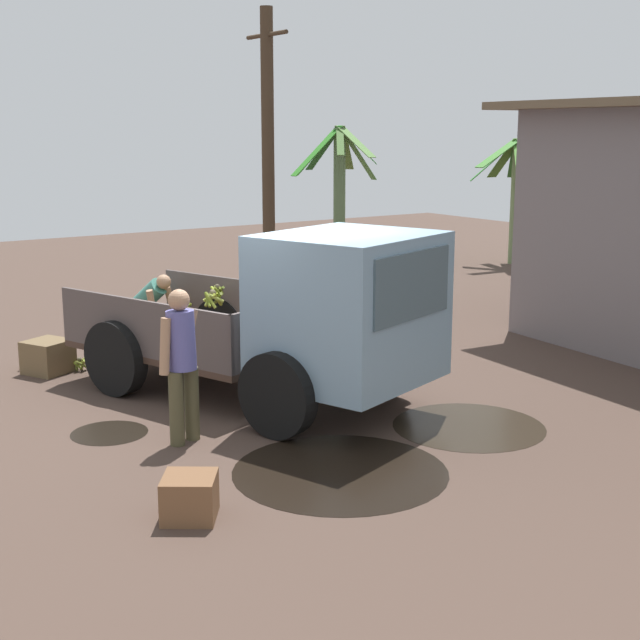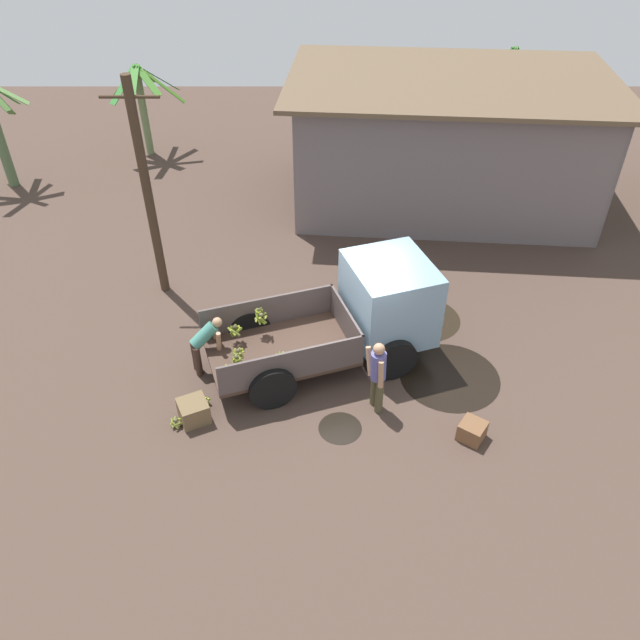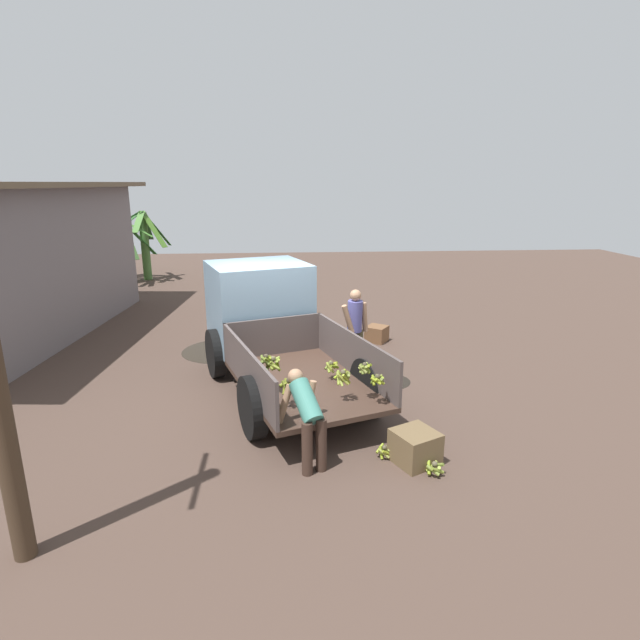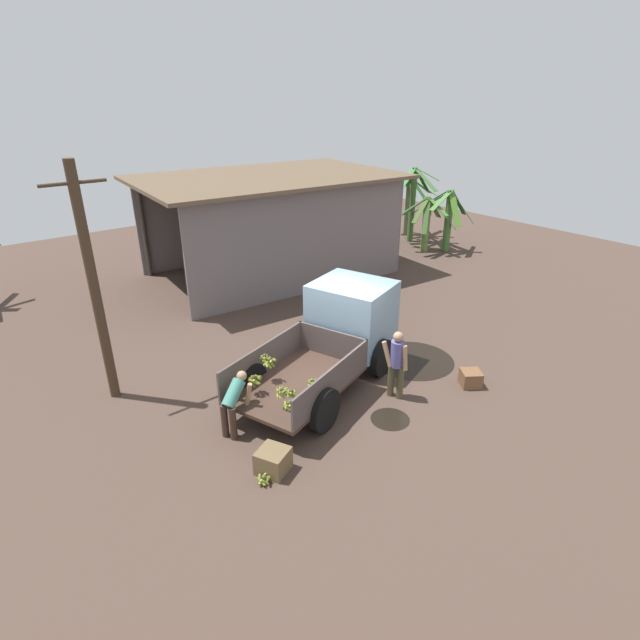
% 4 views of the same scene
% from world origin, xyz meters
% --- Properties ---
extents(ground, '(36.00, 36.00, 0.00)m').
position_xyz_m(ground, '(0.00, 0.00, 0.00)').
color(ground, '#49372F').
extents(mud_patch_0, '(1.69, 1.69, 0.01)m').
position_xyz_m(mud_patch_0, '(1.87, 1.29, 0.00)').
color(mud_patch_0, black).
rests_on(mud_patch_0, ground).
extents(mud_patch_1, '(0.83, 0.83, 0.01)m').
position_xyz_m(mud_patch_1, '(-0.17, -2.09, 0.00)').
color(mud_patch_1, black).
rests_on(mud_patch_1, ground).
extents(mud_patch_2, '(2.09, 2.09, 0.01)m').
position_xyz_m(mud_patch_2, '(2.15, -0.67, 0.00)').
color(mud_patch_2, black).
rests_on(mud_patch_2, ground).
extents(cargo_truck, '(5.01, 3.25, 2.12)m').
position_xyz_m(cargo_truck, '(0.47, 0.20, 1.12)').
color(cargo_truck, '#402D23').
rests_on(cargo_truck, ground).
extents(banana_palm_0, '(2.62, 2.32, 2.72)m').
position_xyz_m(banana_palm_0, '(11.41, 7.96, 1.47)').
color(banana_palm_0, '#5E724A').
rests_on(banana_palm_0, ground).
extents(banana_palm_1, '(2.33, 2.25, 2.35)m').
position_xyz_m(banana_palm_1, '(9.91, 5.61, 1.27)').
color(banana_palm_1, '#618642').
rests_on(banana_palm_1, ground).
extents(banana_palm_3, '(2.37, 2.51, 2.61)m').
position_xyz_m(banana_palm_3, '(10.67, 5.10, 1.41)').
color(banana_palm_3, '#497336').
rests_on(banana_palm_3, ground).
extents(banana_palm_4, '(2.26, 2.67, 3.32)m').
position_xyz_m(banana_palm_4, '(10.60, 7.07, 1.83)').
color(banana_palm_4, '#446832').
rests_on(banana_palm_4, ground).
extents(person_foreground_visitor, '(0.45, 0.59, 1.64)m').
position_xyz_m(person_foreground_visitor, '(0.54, -1.54, 0.91)').
color(person_foreground_visitor, '#4B462D').
rests_on(person_foreground_visitor, ground).
extents(person_worker_loading, '(0.72, 0.70, 1.25)m').
position_xyz_m(person_worker_loading, '(-2.93, -0.41, 0.74)').
color(person_worker_loading, '#3D2A21').
rests_on(person_worker_loading, ground).
extents(banana_bunch_on_ground_0, '(0.24, 0.24, 0.19)m').
position_xyz_m(banana_bunch_on_ground_0, '(-2.84, -1.48, 0.11)').
color(banana_bunch_on_ground_0, brown).
rests_on(banana_bunch_on_ground_0, ground).
extents(banana_bunch_on_ground_1, '(0.27, 0.27, 0.19)m').
position_xyz_m(banana_bunch_on_ground_1, '(-3.30, -2.03, 0.10)').
color(banana_bunch_on_ground_1, brown).
rests_on(banana_bunch_on_ground_1, ground).
extents(wooden_crate_0, '(0.71, 0.71, 0.45)m').
position_xyz_m(wooden_crate_0, '(-2.98, -1.86, 0.22)').
color(wooden_crate_0, brown).
rests_on(wooden_crate_0, ground).
extents(wooden_crate_1, '(0.62, 0.62, 0.37)m').
position_xyz_m(wooden_crate_1, '(2.28, -2.33, 0.19)').
color(wooden_crate_1, brown).
rests_on(wooden_crate_1, ground).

